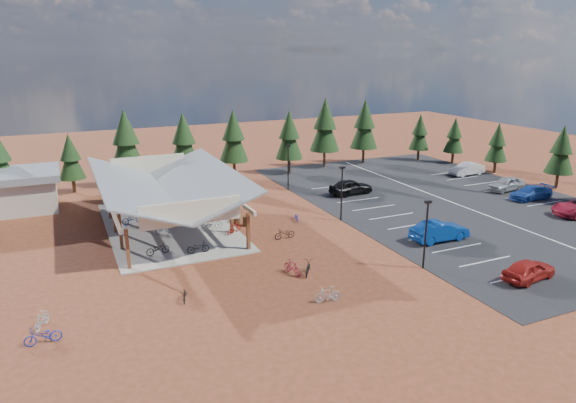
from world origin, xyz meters
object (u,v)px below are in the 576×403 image
Objects in this scene: bike_8 at (185,295)px; car_1 at (439,231)px; bike_9 at (42,320)px; car_8 at (506,184)px; bike_10 at (43,336)px; bike_16 at (285,233)px; lamp_post_1 at (342,190)px; bike_7 at (185,195)px; bike_4 at (198,247)px; bike_13 at (328,294)px; bike_1 at (163,228)px; bike_0 at (158,249)px; bike_6 at (182,209)px; car_0 at (529,270)px; bike_12 at (308,268)px; bike_15 at (234,228)px; bike_pavilion at (166,185)px; lamp_post_2 at (288,164)px; trash_bin_0 at (246,221)px; lamp_post_0 at (426,230)px; bike_2 at (132,219)px; bike_14 at (297,217)px; car_7 at (531,193)px; outbuilding at (0,192)px; car_9 at (467,169)px; bike_3 at (140,199)px; bike_11 at (292,267)px; car_4 at (351,187)px.

bike_8 is 21.93m from car_1.
bike_9 is 0.34× the size of car_8.
bike_16 is (18.46, 9.36, -0.02)m from bike_10.
lamp_post_1 reaches higher than bike_7.
car_8 is at bearing -139.42° from bike_9.
bike_4 reaches higher than bike_10.
bike_1 is at bearing -148.38° from bike_13.
bike_1 is at bearing -24.37° from bike_0.
bike_6 is at bearing -38.73° from bike_1.
bike_16 is at bearing 178.60° from bike_13.
bike_6 is 0.40× the size of car_0.
bike_8 is 0.83× the size of bike_12.
bike_15 is at bearing 125.77° from bike_10.
bike_15 reaches higher than bike_13.
bike_13 is at bearing -71.88° from bike_pavilion.
lamp_post_2 is 3.33× the size of bike_1.
car_1 is at bearing -100.36° from bike_4.
bike_pavilion is at bearing 151.63° from bike_7.
lamp_post_1 is at bearing -18.43° from bike_pavilion.
bike_7 is 25.95m from bike_9.
trash_bin_0 is 0.49× the size of bike_12.
trash_bin_0 is at bearing -94.74° from car_8.
bike_2 is at bearing 133.83° from lamp_post_0.
bike_8 is (-8.46, -12.03, -0.05)m from trash_bin_0.
bike_14 is at bearing 158.63° from lamp_post_1.
car_0 is at bearing -174.59° from bike_12.
car_1 is at bearing -127.12° from bike_1.
lamp_post_2 reaches higher than bike_0.
bike_4 is 12.43m from bike_13.
bike_12 is 0.37× the size of car_7.
lamp_post_1 reaches higher than outbuilding.
bike_7 is at bearing -29.89° from bike_0.
car_9 is (39.46, 6.03, 0.26)m from bike_1.
bike_3 and bike_15 have the same top height.
car_1 is at bearing -141.63° from bike_3.
outbuilding reaches higher than trash_bin_0.
bike_13 is (8.20, -3.90, 0.12)m from bike_8.
bike_8 is 23.38m from car_0.
car_9 is at bearing -109.48° from bike_15.
bike_6 is 1.07× the size of bike_9.
bike_2 is 1.20× the size of bike_9.
car_8 is 0.98× the size of car_9.
bike_0 is 0.39× the size of car_9.
bike_pavilion is 10.60× the size of bike_12.
bike_3 is at bearing 12.99° from bike_4.
lamp_post_2 is at bearing -99.10° from car_9.
lamp_post_2 is at bearing -122.07° from car_7.
car_4 reaches higher than bike_11.
bike_4 is 5.08m from bike_15.
bike_10 is (-12.15, -19.63, -0.05)m from bike_6.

